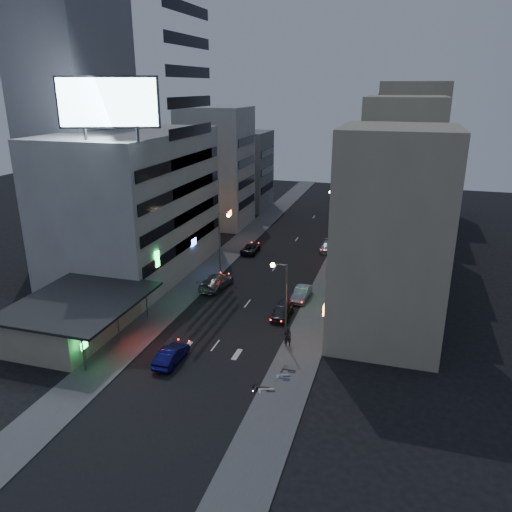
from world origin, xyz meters
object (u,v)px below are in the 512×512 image
at_px(person, 288,337).
at_px(road_car_silver, 216,281).
at_px(scooter_black_b, 296,365).
at_px(parked_car_right_mid, 302,294).
at_px(scooter_black_a, 270,381).
at_px(parked_car_right_near, 282,310).
at_px(scooter_blue, 290,373).
at_px(scooter_silver_b, 289,369).
at_px(parked_car_right_far, 327,247).
at_px(scooter_silver_a, 274,382).
at_px(road_car_blue, 171,355).
at_px(parked_car_left, 251,248).

bearing_deg(person, road_car_silver, -75.01).
bearing_deg(scooter_black_b, person, 23.95).
relative_size(parked_car_right_mid, scooter_black_a, 2.40).
bearing_deg(parked_car_right_near, scooter_blue, -74.00).
xyz_separation_m(road_car_silver, scooter_silver_b, (12.87, -16.23, -0.22)).
bearing_deg(parked_car_right_near, scooter_silver_b, -74.09).
distance_m(parked_car_right_far, person, 29.86).
xyz_separation_m(parked_car_right_near, person, (2.04, -6.10, 0.33)).
bearing_deg(scooter_silver_a, person, -13.23).
height_order(parked_car_right_mid, scooter_black_a, parked_car_right_mid).
relative_size(road_car_blue, road_car_silver, 0.77).
xyz_separation_m(road_car_silver, scooter_blue, (13.09, -16.89, -0.24)).
height_order(parked_car_right_far, scooter_blue, parked_car_right_far).
bearing_deg(scooter_silver_a, parked_car_right_near, -6.69).
bearing_deg(scooter_blue, scooter_black_a, 137.74).
bearing_deg(parked_car_right_mid, scooter_blue, -79.12).
xyz_separation_m(person, scooter_silver_a, (0.58, -7.07, -0.40)).
distance_m(road_car_silver, scooter_black_a, 22.05).
relative_size(parked_car_right_mid, road_car_silver, 0.76).
bearing_deg(scooter_silver_b, person, -8.18).
distance_m(scooter_silver_a, scooter_black_b, 3.31).
bearing_deg(scooter_blue, parked_car_right_near, 10.89).
xyz_separation_m(scooter_blue, scooter_silver_b, (-0.22, 0.66, 0.02)).
distance_m(parked_car_right_mid, scooter_black_a, 18.23).
distance_m(road_car_silver, scooter_silver_a, 22.30).
xyz_separation_m(parked_car_right_near, parked_car_right_far, (1.02, 23.73, -0.11)).
bearing_deg(scooter_silver_a, road_car_silver, 15.25).
distance_m(scooter_blue, scooter_silver_b, 0.69).
bearing_deg(scooter_black_b, parked_car_right_near, 21.14).
xyz_separation_m(parked_car_right_mid, parked_car_right_far, (0.00, 18.66, -0.08)).
bearing_deg(scooter_black_b, scooter_silver_a, 161.18).
distance_m(parked_car_left, parked_car_right_far, 11.40).
distance_m(parked_car_right_mid, scooter_silver_a, 18.32).
relative_size(parked_car_right_far, road_car_blue, 0.99).
bearing_deg(parked_car_right_near, parked_car_left, 115.00).
distance_m(parked_car_right_mid, scooter_silver_b, 15.98).
distance_m(scooter_silver_a, scooter_silver_b, 2.53).
xyz_separation_m(road_car_silver, scooter_black_a, (11.84, -18.60, -0.17)).
xyz_separation_m(scooter_silver_a, scooter_black_b, (1.11, 3.12, -0.04)).
xyz_separation_m(road_car_blue, person, (9.21, 5.66, 0.35)).
bearing_deg(scooter_black_a, parked_car_left, 13.26).
bearing_deg(scooter_silver_b, parked_car_right_far, -19.51).
distance_m(parked_car_right_near, parked_car_right_mid, 5.18).
xyz_separation_m(parked_car_left, scooter_black_a, (11.89, -32.77, 0.05)).
relative_size(scooter_silver_a, scooter_black_b, 1.08).
xyz_separation_m(parked_car_right_near, scooter_black_a, (2.26, -13.11, -0.08)).
height_order(road_car_silver, scooter_black_a, road_car_silver).
bearing_deg(person, scooter_black_b, 83.06).
bearing_deg(parked_car_right_far, scooter_silver_b, -85.15).
relative_size(person, scooter_blue, 1.21).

